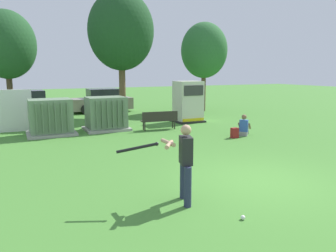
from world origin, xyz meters
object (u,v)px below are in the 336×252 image
(sports_ball, at_px, (243,217))
(backpack, at_px, (234,133))
(seated_spectator, at_px, (244,127))
(transformer_west, at_px, (51,118))
(parked_car_left_of_center, at_px, (102,101))
(park_bench, at_px, (160,119))
(batter, at_px, (183,160))
(generator_enclosure, at_px, (188,102))
(transformer_mid_west, at_px, (106,114))
(parked_car_leftmost, at_px, (25,104))

(sports_ball, distance_m, backpack, 7.86)
(sports_ball, height_order, seated_spectator, seated_spectator)
(sports_ball, relative_size, backpack, 0.20)
(transformer_west, relative_size, parked_car_left_of_center, 0.50)
(parked_car_left_of_center, bearing_deg, park_bench, -84.76)
(batter, bearing_deg, generator_enclosure, 60.09)
(transformer_west, xyz_separation_m, parked_car_left_of_center, (4.18, 7.22, -0.04))
(sports_ball, bearing_deg, parked_car_left_of_center, 84.29)
(transformer_mid_west, distance_m, seated_spectator, 6.58)
(park_bench, xyz_separation_m, seated_spectator, (2.83, -2.93, -0.16))
(backpack, bearing_deg, seated_spectator, 19.21)
(park_bench, distance_m, batter, 8.88)
(transformer_mid_west, bearing_deg, park_bench, -24.94)
(backpack, bearing_deg, batter, -136.09)
(parked_car_leftmost, bearing_deg, parked_car_left_of_center, -1.26)
(transformer_mid_west, bearing_deg, batter, -95.01)
(park_bench, relative_size, batter, 1.05)
(batter, bearing_deg, transformer_west, 100.66)
(parked_car_leftmost, bearing_deg, transformer_mid_west, -65.08)
(parked_car_left_of_center, bearing_deg, seated_spectator, -72.20)
(seated_spectator, relative_size, backpack, 2.19)
(backpack, relative_size, parked_car_left_of_center, 0.10)
(seated_spectator, xyz_separation_m, parked_car_leftmost, (-8.55, 11.26, 0.38))
(transformer_west, relative_size, sports_ball, 23.33)
(backpack, bearing_deg, park_bench, 123.62)
(sports_ball, bearing_deg, transformer_mid_west, 89.11)
(parked_car_leftmost, distance_m, parked_car_left_of_center, 4.97)
(transformer_west, xyz_separation_m, generator_enclosure, (7.41, 0.56, 0.35))
(backpack, xyz_separation_m, parked_car_leftmost, (-7.84, 11.51, 0.54))
(backpack, distance_m, parked_car_leftmost, 13.94)
(sports_ball, bearing_deg, seated_spectator, 50.93)
(parked_car_leftmost, bearing_deg, sports_ball, -79.85)
(park_bench, xyz_separation_m, batter, (-3.19, -8.28, 0.44))
(transformer_mid_west, relative_size, generator_enclosure, 0.91)
(batter, bearing_deg, park_bench, 68.95)
(transformer_mid_west, relative_size, parked_car_leftmost, 0.49)
(batter, xyz_separation_m, sports_ball, (0.66, -1.25, -0.93))
(backpack, xyz_separation_m, parked_car_left_of_center, (-2.87, 11.40, 0.54))
(parked_car_left_of_center, bearing_deg, batter, -98.38)
(batter, bearing_deg, parked_car_left_of_center, 81.62)
(batter, bearing_deg, seated_spectator, 41.66)
(seated_spectator, bearing_deg, parked_car_left_of_center, 107.80)
(backpack, distance_m, parked_car_left_of_center, 11.77)
(park_bench, bearing_deg, parked_car_left_of_center, 95.24)
(transformer_mid_west, bearing_deg, sports_ball, -90.89)
(sports_ball, xyz_separation_m, parked_car_left_of_center, (1.77, 17.75, 0.71))
(transformer_west, xyz_separation_m, park_bench, (4.93, -1.01, -0.25))
(sports_ball, bearing_deg, backpack, 53.83)
(transformer_west, bearing_deg, parked_car_left_of_center, 59.94)
(park_bench, xyz_separation_m, parked_car_leftmost, (-5.73, 8.34, 0.22))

